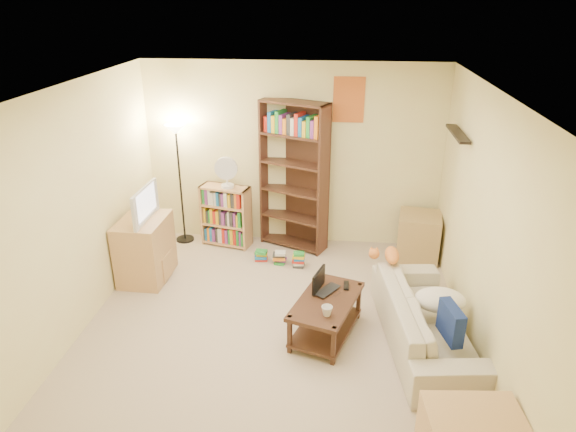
{
  "coord_description": "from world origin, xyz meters",
  "views": [
    {
      "loc": [
        0.61,
        -4.42,
        3.28
      ],
      "look_at": [
        0.1,
        0.66,
        1.05
      ],
      "focal_mm": 32.0,
      "sensor_mm": 36.0,
      "label": 1
    }
  ],
  "objects": [
    {
      "name": "sofa",
      "position": [
        1.55,
        -0.01,
        0.28
      ],
      "size": [
        2.08,
        1.23,
        0.55
      ],
      "primitive_type": "imported",
      "rotation": [
        0.0,
        0.0,
        1.7
      ],
      "color": "beige",
      "rests_on": "ground"
    },
    {
      "name": "desk_fan",
      "position": [
        -0.86,
        1.95,
        1.1
      ],
      "size": [
        0.31,
        0.17,
        0.43
      ],
      "color": "silver",
      "rests_on": "short_bookshelf"
    },
    {
      "name": "navy_pillow",
      "position": [
        1.69,
        -0.41,
        0.53
      ],
      "size": [
        0.19,
        0.38,
        0.33
      ],
      "primitive_type": "cube",
      "rotation": [
        0.0,
        0.0,
        1.8
      ],
      "color": "navy",
      "rests_on": "sofa"
    },
    {
      "name": "laptop_screen",
      "position": [
        0.46,
        0.19,
        0.55
      ],
      "size": [
        0.11,
        0.31,
        0.21
      ],
      "primitive_type": "cube",
      "rotation": [
        0.0,
        0.0,
        -0.31
      ],
      "color": "white",
      "rests_on": "laptop"
    },
    {
      "name": "floor_lamp",
      "position": [
        -1.54,
        2.05,
        1.35
      ],
      "size": [
        0.29,
        0.29,
        1.69
      ],
      "color": "black",
      "rests_on": "ground"
    },
    {
      "name": "tv_remote",
      "position": [
        0.75,
        0.3,
        0.44
      ],
      "size": [
        0.05,
        0.17,
        0.02
      ],
      "primitive_type": "cube",
      "rotation": [
        0.0,
        0.0,
        -0.01
      ],
      "color": "black",
      "rests_on": "coffee_table"
    },
    {
      "name": "television",
      "position": [
        -1.7,
        0.98,
        0.99
      ],
      "size": [
        0.72,
        0.14,
        0.41
      ],
      "primitive_type": "imported",
      "rotation": [
        0.0,
        0.0,
        1.54
      ],
      "color": "black",
      "rests_on": "tv_stand"
    },
    {
      "name": "side_table",
      "position": [
        1.72,
        1.86,
        0.31
      ],
      "size": [
        0.61,
        0.61,
        0.61
      ],
      "primitive_type": "cube",
      "rotation": [
        0.0,
        0.0,
        -0.14
      ],
      "color": "tan",
      "rests_on": "ground"
    },
    {
      "name": "book_stacks",
      "position": [
        -0.07,
        1.49,
        0.09
      ],
      "size": [
        0.67,
        0.26,
        0.2
      ],
      "color": "red",
      "rests_on": "ground"
    },
    {
      "name": "coffee_table",
      "position": [
        0.55,
        0.02,
        0.28
      ],
      "size": [
        0.8,
        1.07,
        0.43
      ],
      "rotation": [
        0.0,
        0.0,
        -0.31
      ],
      "color": "#412419",
      "rests_on": "ground"
    },
    {
      "name": "cream_blanket",
      "position": [
        1.68,
        0.05,
        0.47
      ],
      "size": [
        0.51,
        0.36,
        0.22
      ],
      "primitive_type": "ellipsoid",
      "color": "white",
      "rests_on": "sofa"
    },
    {
      "name": "laptop",
      "position": [
        0.6,
        0.14,
        0.44
      ],
      "size": [
        0.51,
        0.5,
        0.02
      ],
      "primitive_type": "imported",
      "rotation": [
        0.0,
        0.0,
        0.98
      ],
      "color": "black",
      "rests_on": "coffee_table"
    },
    {
      "name": "tv_stand",
      "position": [
        -1.7,
        0.98,
        0.39
      ],
      "size": [
        0.55,
        0.75,
        0.79
      ],
      "primitive_type": "cube",
      "rotation": [
        0.0,
        0.0,
        -0.03
      ],
      "color": "tan",
      "rests_on": "ground"
    },
    {
      "name": "mug",
      "position": [
        0.57,
        -0.26,
        0.48
      ],
      "size": [
        0.22,
        0.22,
        0.1
      ],
      "primitive_type": "imported",
      "rotation": [
        0.0,
        0.0,
        -0.71
      ],
      "color": "silver",
      "rests_on": "coffee_table"
    },
    {
      "name": "tall_bookshelf",
      "position": [
        0.04,
        2.05,
        1.07
      ],
      "size": [
        0.96,
        0.65,
        2.03
      ],
      "rotation": [
        0.0,
        0.0,
        -0.42
      ],
      "color": "#44221A",
      "rests_on": "ground"
    },
    {
      "name": "room",
      "position": [
        0.0,
        0.01,
        1.62
      ],
      "size": [
        4.5,
        4.54,
        2.52
      ],
      "color": "#C0B090",
      "rests_on": "ground"
    },
    {
      "name": "short_bookshelf",
      "position": [
        -0.91,
        1.99,
        0.43
      ],
      "size": [
        0.72,
        0.42,
        0.87
      ],
      "rotation": [
        0.0,
        0.0,
        -0.24
      ],
      "color": "tan",
      "rests_on": "ground"
    },
    {
      "name": "tabby_cat",
      "position": [
        1.21,
        0.68,
        0.63
      ],
      "size": [
        0.44,
        0.2,
        0.15
      ],
      "color": "orange",
      "rests_on": "sofa"
    }
  ]
}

